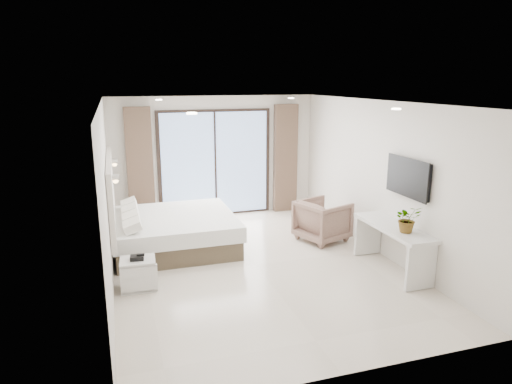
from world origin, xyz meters
The scene contains 8 objects.
ground centered at (0.00, 0.00, 0.00)m, with size 6.20×6.20×0.00m, color beige.
room_shell centered at (-0.20, 0.86, 1.58)m, with size 4.62×6.22×2.72m.
bed centered at (-1.21, 1.23, 0.32)m, with size 2.19×2.08×0.75m.
nightstand centered at (-1.93, -0.33, 0.23)m, with size 0.53×0.44×0.46m.
phone centered at (-1.94, -0.35, 0.50)m, with size 0.20×0.15×0.07m, color black.
console_desk centered at (2.04, -0.88, 0.57)m, with size 0.52×1.65×0.77m.
plant centered at (2.04, -1.21, 0.94)m, with size 0.38×0.42×0.33m, color #33662D.
armchair centered at (1.60, 0.79, 0.43)m, with size 0.85×0.79×0.87m, color #8B6B5B.
Camera 1 is at (-2.14, -6.85, 3.04)m, focal length 32.00 mm.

